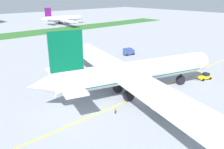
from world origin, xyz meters
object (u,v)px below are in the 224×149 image
Objects in this scene: pushback_tug at (205,76)px; airliner_foreground at (132,73)px; ground_crew_wingwalker_port at (115,110)px; service_truck_baggage_loader at (129,51)px; parked_airliner_far_centre at (62,19)px.

airliner_foreground is at bearing 163.47° from pushback_tug.
service_truck_baggage_loader is (41.89, 35.85, 0.77)m from ground_crew_wingwalker_port.
airliner_foreground is 28.46m from pushback_tug.
pushback_tug is at bearing -4.56° from ground_crew_wingwalker_port.
pushback_tug is at bearing -96.14° from service_truck_baggage_loader.
service_truck_baggage_loader is at bearing -106.73° from parked_airliner_far_centre.
airliner_foreground is 13.23m from ground_crew_wingwalker_port.
service_truck_baggage_loader is (30.95, 30.91, -4.78)m from airliner_foreground.
airliner_foreground reaches higher than ground_crew_wingwalker_port.
pushback_tug is 1.16× the size of service_truck_baggage_loader.
pushback_tug is 159.89m from parked_airliner_far_centre.
pushback_tug is 39.09m from service_truck_baggage_loader.
airliner_foreground is 54.76× the size of ground_crew_wingwalker_port.
parked_airliner_far_centre reaches higher than pushback_tug.
pushback_tug is at bearing -104.15° from parked_airliner_far_centre.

